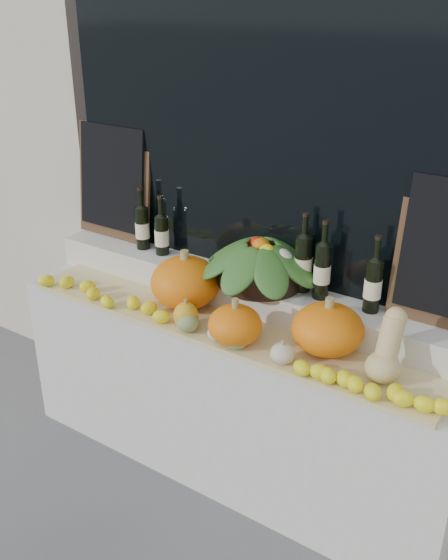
# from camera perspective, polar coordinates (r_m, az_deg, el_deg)

# --- Properties ---
(storefront_facade) EXTENTS (7.00, 0.94, 4.50)m
(storefront_facade) POSITION_cam_1_polar(r_m,az_deg,el_deg) (3.24, 8.57, 23.71)
(storefront_facade) COLOR beige
(storefront_facade) RESTS_ON ground
(display_sill) EXTENTS (2.30, 0.55, 0.88)m
(display_sill) POSITION_cam_1_polar(r_m,az_deg,el_deg) (3.22, 0.75, -10.51)
(display_sill) COLOR silver
(display_sill) RESTS_ON ground
(rear_tier) EXTENTS (2.30, 0.25, 0.16)m
(rear_tier) POSITION_cam_1_polar(r_m,az_deg,el_deg) (3.06, 2.34, -1.20)
(rear_tier) COLOR silver
(rear_tier) RESTS_ON display_sill
(straw_bedding) EXTENTS (2.10, 0.32, 0.02)m
(straw_bedding) POSITION_cam_1_polar(r_m,az_deg,el_deg) (2.89, -0.55, -4.44)
(straw_bedding) COLOR tan
(straw_bedding) RESTS_ON display_sill
(pumpkin_left) EXTENTS (0.39, 0.39, 0.25)m
(pumpkin_left) POSITION_cam_1_polar(r_m,az_deg,el_deg) (3.01, -3.56, -0.22)
(pumpkin_left) COLOR orange
(pumpkin_left) RESTS_ON straw_bedding
(pumpkin_right) EXTENTS (0.36, 0.36, 0.22)m
(pumpkin_right) POSITION_cam_1_polar(r_m,az_deg,el_deg) (2.67, 9.45, -4.45)
(pumpkin_right) COLOR orange
(pumpkin_right) RESTS_ON straw_bedding
(pumpkin_center) EXTENTS (0.31, 0.31, 0.18)m
(pumpkin_center) POSITION_cam_1_polar(r_m,az_deg,el_deg) (2.71, 1.01, -4.14)
(pumpkin_center) COLOR orange
(pumpkin_center) RESTS_ON straw_bedding
(butternut_squash) EXTENTS (0.14, 0.21, 0.29)m
(butternut_squash) POSITION_cam_1_polar(r_m,az_deg,el_deg) (2.54, 14.68, -6.28)
(butternut_squash) COLOR #D3BA7C
(butternut_squash) RESTS_ON straw_bedding
(decorative_gourds) EXTENTS (0.62, 0.14, 0.15)m
(decorative_gourds) POSITION_cam_1_polar(r_m,az_deg,el_deg) (2.75, -0.62, -4.60)
(decorative_gourds) COLOR #315F1C
(decorative_gourds) RESTS_ON straw_bedding
(lemon_heap) EXTENTS (2.20, 0.16, 0.06)m
(lemon_heap) POSITION_cam_1_polar(r_m,az_deg,el_deg) (2.79, -1.83, -4.59)
(lemon_heap) COLOR yellow
(lemon_heap) RESTS_ON straw_bedding
(produce_bowl) EXTENTS (0.62, 0.62, 0.24)m
(produce_bowl) POSITION_cam_1_polar(r_m,az_deg,el_deg) (2.93, 3.37, 1.74)
(produce_bowl) COLOR black
(produce_bowl) RESTS_ON rear_tier
(wine_bottle_far_left) EXTENTS (0.08, 0.08, 0.34)m
(wine_bottle_far_left) POSITION_cam_1_polar(r_m,az_deg,el_deg) (3.36, -7.47, 4.80)
(wine_bottle_far_left) COLOR black
(wine_bottle_far_left) RESTS_ON rear_tier
(wine_bottle_near_left) EXTENTS (0.08, 0.08, 0.32)m
(wine_bottle_near_left) POSITION_cam_1_polar(r_m,az_deg,el_deg) (3.28, -5.71, 4.15)
(wine_bottle_near_left) COLOR black
(wine_bottle_near_left) RESTS_ON rear_tier
(wine_bottle_tall) EXTENTS (0.08, 0.08, 0.38)m
(wine_bottle_tall) POSITION_cam_1_polar(r_m,az_deg,el_deg) (2.87, 7.23, 1.56)
(wine_bottle_tall) COLOR black
(wine_bottle_tall) RESTS_ON rear_tier
(wine_bottle_near_right) EXTENTS (0.08, 0.08, 0.37)m
(wine_bottle_near_right) POSITION_cam_1_polar(r_m,az_deg,el_deg) (2.81, 8.96, 0.86)
(wine_bottle_near_right) COLOR black
(wine_bottle_near_right) RESTS_ON rear_tier
(wine_bottle_far_right) EXTENTS (0.08, 0.08, 0.35)m
(wine_bottle_far_right) POSITION_cam_1_polar(r_m,az_deg,el_deg) (2.74, 13.47, -0.46)
(wine_bottle_far_right) COLOR black
(wine_bottle_far_right) RESTS_ON rear_tier
(chalkboard_left) EXTENTS (0.50, 0.10, 0.62)m
(chalkboard_left) POSITION_cam_1_polar(r_m,az_deg,el_deg) (3.49, -10.12, 8.94)
(chalkboard_left) COLOR #4C331E
(chalkboard_left) RESTS_ON rear_tier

